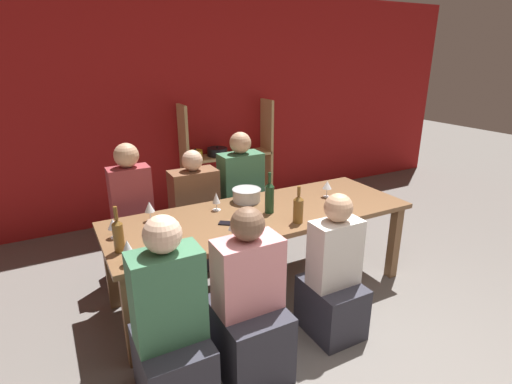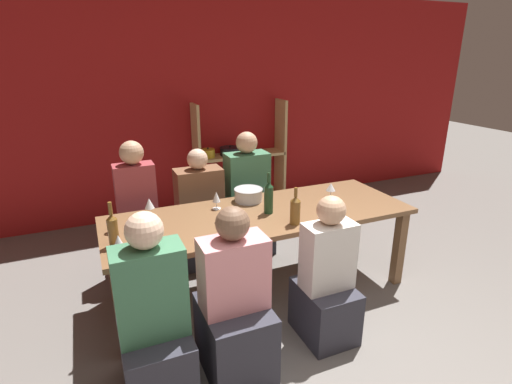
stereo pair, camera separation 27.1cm
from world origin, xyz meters
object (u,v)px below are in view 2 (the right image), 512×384
at_px(dining_table, 261,222).
at_px(wine_glass_white_a, 216,197).
at_px(wine_bottle_green, 113,229).
at_px(wine_glass_empty_b, 331,187).
at_px(cell_phone, 225,222).
at_px(person_near_a, 326,287).
at_px(wine_glass_red_b, 226,225).
at_px(person_near_c, 155,333).
at_px(shelf_unit, 239,174).
at_px(wine_bottle_amber, 295,210).
at_px(wine_glass_empty_a, 233,217).
at_px(person_far_a, 139,225).
at_px(person_far_b, 200,221).
at_px(person_near_b, 235,314).
at_px(wine_glass_white_c, 111,219).
at_px(wine_bottle_dark, 269,197).
at_px(wine_glass_white_b, 119,243).
at_px(person_far_c, 247,208).
at_px(mixing_bowl, 248,194).
at_px(wine_glass_red_a, 149,204).

distance_m(dining_table, wine_glass_white_a, 0.42).
relative_size(wine_bottle_green, wine_glass_empty_b, 2.13).
xyz_separation_m(cell_phone, person_near_a, (0.53, -0.64, -0.34)).
bearing_deg(wine_glass_white_a, wine_glass_empty_b, -9.90).
distance_m(wine_glass_red_b, person_near_c, 0.85).
distance_m(shelf_unit, wine_bottle_amber, 2.31).
height_order(wine_glass_empty_a, person_far_a, person_far_a).
bearing_deg(person_far_b, cell_phone, 88.01).
relative_size(wine_glass_empty_b, cell_phone, 0.93).
bearing_deg(person_near_b, person_far_a, 103.69).
height_order(wine_glass_white_c, person_near_a, person_near_a).
distance_m(wine_bottle_green, wine_bottle_amber, 1.32).
xyz_separation_m(person_near_b, person_near_c, (-0.50, -0.00, 0.02)).
xyz_separation_m(wine_glass_white_a, wine_glass_red_b, (-0.11, -0.56, -0.00)).
relative_size(wine_bottle_dark, wine_bottle_amber, 1.17).
distance_m(wine_bottle_amber, wine_glass_white_b, 1.30).
height_order(person_near_c, person_far_c, person_far_c).
xyz_separation_m(dining_table, person_near_a, (0.19, -0.72, -0.25)).
height_order(shelf_unit, wine_glass_white_a, shelf_unit).
distance_m(person_near_b, person_near_c, 0.50).
bearing_deg(wine_glass_white_c, shelf_unit, 47.37).
height_order(wine_glass_empty_b, person_near_b, person_near_b).
bearing_deg(person_far_b, person_far_a, 3.26).
xyz_separation_m(wine_glass_empty_a, person_far_b, (0.02, 0.99, -0.43)).
xyz_separation_m(wine_glass_red_b, person_far_c, (0.62, 1.13, -0.38)).
bearing_deg(shelf_unit, mixing_bowl, -107.97).
relative_size(wine_bottle_dark, person_far_b, 0.30).
relative_size(wine_glass_white_a, wine_glass_red_b, 1.08).
bearing_deg(person_near_c, person_far_c, 52.11).
height_order(wine_glass_empty_a, person_near_a, person_near_a).
xyz_separation_m(mixing_bowl, wine_glass_white_c, (-1.17, -0.21, 0.04)).
bearing_deg(person_near_a, wine_glass_empty_b, 56.15).
xyz_separation_m(wine_glass_empty_a, person_near_b, (-0.20, -0.57, -0.42)).
relative_size(wine_glass_empty_b, person_near_a, 0.14).
xyz_separation_m(shelf_unit, wine_glass_empty_b, (0.17, -1.88, 0.38)).
height_order(wine_bottle_dark, wine_bottle_amber, wine_bottle_dark).
bearing_deg(wine_glass_red_a, wine_bottle_green, -126.95).
bearing_deg(wine_bottle_green, person_far_b, 47.29).
relative_size(wine_glass_white_a, person_near_c, 0.13).
height_order(wine_glass_red_b, cell_phone, wine_glass_red_b).
relative_size(wine_bottle_amber, wine_glass_empty_a, 2.04).
bearing_deg(wine_bottle_green, person_near_a, -23.12).
distance_m(wine_bottle_green, person_near_b, 1.00).
xyz_separation_m(wine_glass_red_b, cell_phone, (0.08, 0.25, -0.09)).
bearing_deg(shelf_unit, wine_glass_empty_b, -84.97).
height_order(person_far_a, person_far_c, person_far_a).
bearing_deg(person_near_b, dining_table, 55.83).
bearing_deg(wine_glass_red_b, shelf_unit, 66.94).
xyz_separation_m(shelf_unit, person_far_c, (-0.34, -1.13, -0.01)).
height_order(mixing_bowl, wine_bottle_dark, wine_bottle_dark).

